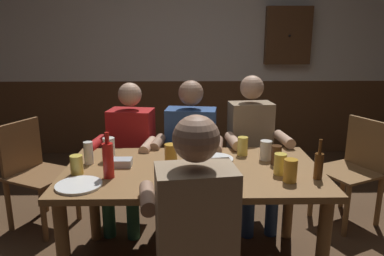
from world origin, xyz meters
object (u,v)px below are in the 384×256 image
object	(u,v)px
chair_empty_near_right	(354,167)
pint_glass_1	(280,164)
bottle_1	(319,165)
wall_dart_cabinet	(288,36)
pint_glass_8	(77,165)
bottle_0	(108,160)
pint_glass_2	(290,171)
person_1	(190,146)
pint_glass_0	(276,155)
person_0	(129,148)
pint_glass_4	(171,156)
dining_table	(193,183)
condiment_caddy	(121,162)
chair_empty_near_left	(34,171)
plate_1	(79,185)
pint_glass_6	(243,146)
person_3	(194,227)
plate_0	(215,159)
pint_glass_3	(88,153)
pint_glass_7	(266,150)
pint_glass_5	(109,149)
person_2	(252,145)

from	to	relation	value
chair_empty_near_right	pint_glass_1	world-z (taller)	chair_empty_near_right
bottle_1	wall_dart_cabinet	size ratio (longest dim) A/B	0.36
pint_glass_8	wall_dart_cabinet	bearing A→B (deg)	52.19
bottle_0	wall_dart_cabinet	size ratio (longest dim) A/B	0.41
bottle_1	pint_glass_2	distance (m)	0.19
person_1	pint_glass_0	world-z (taller)	person_1
person_0	pint_glass_4	xyz separation A→B (m)	(0.37, -0.63, 0.15)
dining_table	condiment_caddy	size ratio (longest dim) A/B	11.95
person_1	chair_empty_near_left	bearing A→B (deg)	9.72
chair_empty_near_left	plate_1	xyz separation A→B (m)	(0.64, -0.90, 0.26)
pint_glass_6	pint_glass_8	distance (m)	1.15
pint_glass_6	pint_glass_8	xyz separation A→B (m)	(-1.10, -0.35, -0.01)
pint_glass_8	chair_empty_near_left	bearing A→B (deg)	129.20
bottle_0	pint_glass_6	bearing A→B (deg)	25.14
bottle_1	pint_glass_1	bearing A→B (deg)	159.56
pint_glass_6	chair_empty_near_left	bearing A→B (deg)	167.98
person_3	plate_1	world-z (taller)	person_3
person_0	plate_0	xyz separation A→B (m)	(0.68, -0.51, 0.08)
pint_glass_4	pint_glass_8	distance (m)	0.60
plate_1	pint_glass_1	size ratio (longest dim) A/B	2.00
pint_glass_3	wall_dart_cabinet	distance (m)	3.12
pint_glass_7	pint_glass_8	distance (m)	1.27
pint_glass_1	plate_0	bearing A→B (deg)	145.12
bottle_1	pint_glass_7	size ratio (longest dim) A/B	1.83
person_3	bottle_0	xyz separation A→B (m)	(-0.51, 0.54, 0.15)
bottle_1	pint_glass_6	bearing A→B (deg)	130.46
plate_0	pint_glass_5	world-z (taller)	pint_glass_5
pint_glass_0	pint_glass_5	distance (m)	1.14
person_1	bottle_1	distance (m)	1.16
pint_glass_4	pint_glass_3	bearing A→B (deg)	172.54
person_1	dining_table	bearing A→B (deg)	98.31
chair_empty_near_right	plate_0	size ratio (longest dim) A/B	3.50
bottle_0	pint_glass_1	size ratio (longest dim) A/B	2.15
bottle_1	pint_glass_0	world-z (taller)	bottle_1
person_0	condiment_caddy	world-z (taller)	person_0
dining_table	wall_dart_cabinet	bearing A→B (deg)	63.27
dining_table	pint_glass_7	bearing A→B (deg)	18.10
pint_glass_8	chair_empty_near_right	bearing A→B (deg)	19.20
plate_0	pint_glass_7	bearing A→B (deg)	0.89
pint_glass_2	pint_glass_7	distance (m)	0.40
pint_glass_5	wall_dart_cabinet	xyz separation A→B (m)	(1.81, 2.27, 0.74)
pint_glass_4	pint_glass_8	xyz separation A→B (m)	(-0.59, -0.11, -0.02)
person_3	pint_glass_5	bearing A→B (deg)	115.34
person_2	plate_1	size ratio (longest dim) A/B	4.65
dining_table	bottle_1	world-z (taller)	bottle_1
chair_empty_near_right	bottle_0	bearing A→B (deg)	87.39
condiment_caddy	pint_glass_2	bearing A→B (deg)	-15.16
plate_0	plate_1	size ratio (longest dim) A/B	0.94
wall_dart_cabinet	person_2	bearing A→B (deg)	-112.09
bottle_0	bottle_1	world-z (taller)	bottle_0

